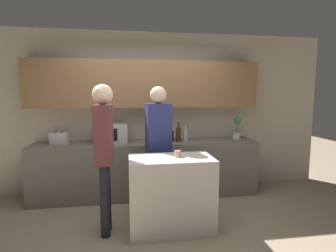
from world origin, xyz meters
name	(u,v)px	position (x,y,z in m)	size (l,w,h in m)	color
ground_plane	(156,240)	(0.00, 0.00, 0.00)	(14.00, 14.00, 0.00)	gray
back_wall	(145,102)	(0.00, 1.66, 1.54)	(6.40, 0.40, 2.70)	beige
back_counter	(147,169)	(0.00, 1.39, 0.45)	(3.60, 0.62, 0.89)	#6B665B
kitchen_island	(171,194)	(0.21, 0.22, 0.46)	(1.01, 0.56, 0.91)	beige
microwave	(111,133)	(-0.57, 1.46, 1.04)	(0.52, 0.39, 0.30)	#B7BABC
toaster	(59,138)	(-1.37, 1.46, 0.98)	(0.26, 0.16, 0.18)	silver
potted_plant	(237,128)	(1.58, 1.46, 1.09)	(0.14, 0.14, 0.39)	silver
bottle_0	(167,137)	(0.32, 1.30, 0.99)	(0.07, 0.07, 0.24)	silver
bottle_1	(171,135)	(0.42, 1.46, 0.98)	(0.08, 0.08, 0.23)	#472814
bottle_2	(178,134)	(0.52, 1.36, 1.01)	(0.08, 0.08, 0.32)	#472814
bottle_3	(185,135)	(0.64, 1.38, 0.99)	(0.08, 0.08, 0.26)	silver
cup_0	(178,154)	(0.29, 0.24, 0.95)	(0.08, 0.08, 0.08)	#DE9D91
person_left	(104,146)	(-0.58, 0.26, 1.07)	(0.23, 0.35, 1.78)	black
person_center	(158,138)	(0.12, 0.76, 1.07)	(0.37, 0.24, 1.77)	black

